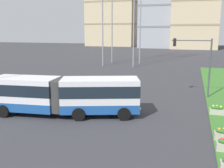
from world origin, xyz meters
TOP-DOWN VIEW (x-y plane):
  - articulated_bus at (-3.36, 12.83)m, footprint 11.93×5.06m
  - car_navy_sedan at (-6.04, 18.95)m, footprint 4.45×2.13m
  - flower_planter_4 at (8.29, 11.06)m, footprint 1.10×0.56m
  - flower_planter_5 at (8.29, 16.32)m, footprint 1.10×0.56m
  - traffic_light_far_right at (6.62, 22.00)m, footprint 3.89×0.28m

SIDE VIEW (x-z plane):
  - flower_planter_4 at x=8.29m, z-range 0.06..0.80m
  - flower_planter_5 at x=8.29m, z-range 0.06..0.80m
  - car_navy_sedan at x=-6.04m, z-range -0.04..1.54m
  - articulated_bus at x=-3.36m, z-range 0.15..3.15m
  - traffic_light_far_right at x=6.62m, z-range 1.12..7.04m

